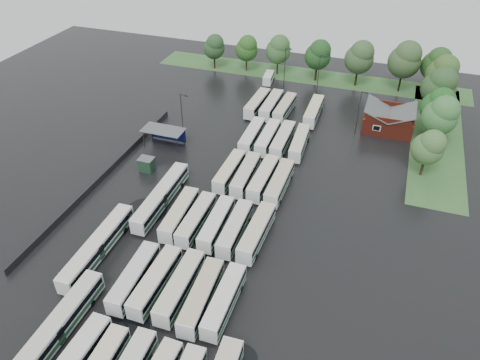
% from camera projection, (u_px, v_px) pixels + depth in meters
% --- Properties ---
extents(ground, '(160.00, 160.00, 0.00)m').
position_uv_depth(ground, '(202.00, 234.00, 71.78)').
color(ground, black).
rests_on(ground, ground).
extents(brick_building, '(10.07, 8.60, 5.39)m').
position_uv_depth(brick_building, '(388.00, 121.00, 97.13)').
color(brick_building, maroon).
rests_on(brick_building, ground).
extents(wash_shed, '(8.20, 4.20, 3.58)m').
position_uv_depth(wash_shed, '(164.00, 131.00, 91.53)').
color(wash_shed, '#2D2D30').
rests_on(wash_shed, ground).
extents(utility_hut, '(2.70, 2.20, 2.62)m').
position_uv_depth(utility_hut, '(147.00, 164.00, 85.00)').
color(utility_hut, '#163320').
rests_on(utility_hut, ground).
extents(grass_strip_north, '(80.00, 10.00, 0.01)m').
position_uv_depth(grass_strip_north, '(307.00, 76.00, 120.99)').
color(grass_strip_north, '#35622C').
rests_on(grass_strip_north, ground).
extents(grass_strip_east, '(10.00, 50.00, 0.01)m').
position_uv_depth(grass_strip_east, '(437.00, 137.00, 95.58)').
color(grass_strip_east, '#35622C').
rests_on(grass_strip_east, ground).
extents(west_fence, '(0.10, 50.00, 1.20)m').
position_uv_depth(west_fence, '(105.00, 175.00, 83.48)').
color(west_fence, '#2D2D30').
rests_on(west_fence, ground).
extents(bus_r1c0, '(2.84, 11.37, 3.14)m').
position_uv_depth(bus_r1c0, '(134.00, 277.00, 62.26)').
color(bus_r1c0, white).
rests_on(bus_r1c0, ground).
extents(bus_r1c1, '(2.50, 11.39, 3.17)m').
position_uv_depth(bus_r1c1, '(156.00, 281.00, 61.64)').
color(bus_r1c1, white).
rests_on(bus_r1c1, ground).
extents(bus_r1c2, '(2.63, 11.59, 3.22)m').
position_uv_depth(bus_r1c2, '(180.00, 287.00, 60.86)').
color(bus_r1c2, white).
rests_on(bus_r1c2, ground).
extents(bus_r1c3, '(2.99, 11.57, 3.19)m').
position_uv_depth(bus_r1c3, '(201.00, 297.00, 59.54)').
color(bus_r1c3, white).
rests_on(bus_r1c3, ground).
extents(bus_r1c4, '(2.43, 11.07, 3.08)m').
position_uv_depth(bus_r1c4, '(224.00, 301.00, 59.08)').
color(bus_r1c4, white).
rests_on(bus_r1c4, ground).
extents(bus_r2c0, '(2.90, 11.32, 3.12)m').
position_uv_depth(bus_r2c0, '(179.00, 214.00, 72.88)').
color(bus_r2c0, white).
rests_on(bus_r2c0, ground).
extents(bus_r2c1, '(2.43, 11.07, 3.08)m').
position_uv_depth(bus_r2c1, '(196.00, 219.00, 71.96)').
color(bus_r2c1, white).
rests_on(bus_r2c1, ground).
extents(bus_r2c2, '(2.67, 11.06, 3.06)m').
position_uv_depth(bus_r2c2, '(216.00, 223.00, 71.19)').
color(bus_r2c2, white).
rests_on(bus_r2c2, ground).
extents(bus_r2c3, '(2.59, 11.20, 3.11)m').
position_uv_depth(bus_r2c3, '(235.00, 228.00, 70.25)').
color(bus_r2c3, white).
rests_on(bus_r2c3, ground).
extents(bus_r2c4, '(2.71, 11.61, 3.22)m').
position_uv_depth(bus_r2c4, '(257.00, 232.00, 69.44)').
color(bus_r2c4, white).
rests_on(bus_r2c4, ground).
extents(bus_r3c1, '(2.43, 10.98, 3.05)m').
position_uv_depth(bus_r3c1, '(229.00, 171.00, 82.64)').
color(bus_r3c1, white).
rests_on(bus_r3c1, ground).
extents(bus_r3c2, '(2.63, 11.28, 3.13)m').
position_uv_depth(bus_r3c2, '(246.00, 175.00, 81.67)').
color(bus_r3c2, white).
rests_on(bus_r3c2, ground).
extents(bus_r3c3, '(2.63, 11.50, 3.19)m').
position_uv_depth(bus_r3c3, '(263.00, 178.00, 80.74)').
color(bus_r3c3, white).
rests_on(bus_r3c3, ground).
extents(bus_r3c4, '(2.49, 11.46, 3.19)m').
position_uv_depth(bus_r3c4, '(279.00, 183.00, 79.66)').
color(bus_r3c4, white).
rests_on(bus_r3c4, ground).
extents(bus_r4c1, '(2.61, 11.31, 3.14)m').
position_uv_depth(bus_r4c1, '(252.00, 136.00, 92.63)').
color(bus_r4c1, white).
rests_on(bus_r4c1, ground).
extents(bus_r4c2, '(2.51, 11.26, 3.13)m').
position_uv_depth(bus_r4c2, '(268.00, 138.00, 92.02)').
color(bus_r4c2, white).
rests_on(bus_r4c2, ground).
extents(bus_r4c3, '(2.51, 11.44, 3.18)m').
position_uv_depth(bus_r4c3, '(283.00, 140.00, 91.28)').
color(bus_r4c3, white).
rests_on(bus_r4c3, ground).
extents(bus_r4c4, '(2.89, 11.16, 3.08)m').
position_uv_depth(bus_r4c4, '(299.00, 143.00, 90.49)').
color(bus_r4c4, white).
rests_on(bus_r4c4, ground).
extents(bus_r5c0, '(2.80, 11.49, 3.18)m').
position_uv_depth(bus_r5c0, '(257.00, 103.00, 104.14)').
color(bus_r5c0, white).
rests_on(bus_r5c0, ground).
extents(bus_r5c1, '(2.51, 11.55, 3.21)m').
position_uv_depth(bus_r5c1, '(271.00, 105.00, 103.39)').
color(bus_r5c1, white).
rests_on(bus_r5c1, ground).
extents(bus_r5c2, '(2.71, 11.05, 3.06)m').
position_uv_depth(bus_r5c2, '(285.00, 108.00, 102.58)').
color(bus_r5c2, white).
rests_on(bus_r5c2, ground).
extents(bus_r5c4, '(2.62, 11.61, 3.22)m').
position_uv_depth(bus_r5c4, '(314.00, 111.00, 101.03)').
color(bus_r5c4, white).
rests_on(bus_r5c4, ground).
extents(artic_bus_west_a, '(2.51, 16.69, 3.09)m').
position_uv_depth(artic_bus_west_a, '(57.00, 328.00, 55.73)').
color(artic_bus_west_a, white).
rests_on(artic_bus_west_a, ground).
extents(artic_bus_west_b, '(2.64, 16.86, 3.12)m').
position_uv_depth(artic_bus_west_b, '(161.00, 196.00, 76.57)').
color(artic_bus_west_b, white).
rests_on(artic_bus_west_b, ground).
extents(artic_bus_west_c, '(2.71, 16.82, 3.11)m').
position_uv_depth(artic_bus_west_c, '(98.00, 246.00, 67.05)').
color(artic_bus_west_c, white).
rests_on(artic_bus_west_c, ground).
extents(minibus, '(2.50, 5.57, 2.36)m').
position_uv_depth(minibus, '(269.00, 78.00, 116.71)').
color(minibus, white).
rests_on(minibus, ground).
extents(tree_north_0, '(5.62, 5.62, 9.31)m').
position_uv_depth(tree_north_0, '(214.00, 46.00, 121.50)').
color(tree_north_0, black).
rests_on(tree_north_0, ground).
extents(tree_north_1, '(5.81, 5.81, 9.62)m').
position_uv_depth(tree_north_1, '(247.00, 48.00, 119.97)').
color(tree_north_1, '#392A1C').
rests_on(tree_north_1, ground).
extents(tree_north_2, '(6.29, 6.29, 10.42)m').
position_uv_depth(tree_north_2, '(279.00, 49.00, 117.92)').
color(tree_north_2, '#312319').
rests_on(tree_north_2, ground).
extents(tree_north_3, '(6.45, 6.45, 10.68)m').
position_uv_depth(tree_north_3, '(319.00, 54.00, 114.45)').
color(tree_north_3, black).
rests_on(tree_north_3, ground).
extents(tree_north_4, '(6.96, 6.96, 11.53)m').
position_uv_depth(tree_north_4, '(360.00, 57.00, 111.63)').
color(tree_north_4, black).
rests_on(tree_north_4, ground).
extents(tree_north_5, '(7.61, 7.61, 12.60)m').
position_uv_depth(tree_north_5, '(406.00, 59.00, 108.55)').
color(tree_north_5, black).
rests_on(tree_north_5, ground).
extents(tree_north_6, '(6.82, 6.82, 11.29)m').
position_uv_depth(tree_north_6, '(437.00, 64.00, 108.46)').
color(tree_north_6, '#2F1F17').
rests_on(tree_north_6, ground).
extents(tree_east_0, '(5.69, 5.66, 9.37)m').
position_uv_depth(tree_east_0, '(429.00, 147.00, 80.99)').
color(tree_east_0, '#372619').
rests_on(tree_east_0, ground).
extents(tree_east_1, '(6.72, 6.72, 11.13)m').
position_uv_depth(tree_east_1, '(441.00, 115.00, 88.16)').
color(tree_east_1, black).
rests_on(tree_east_1, ground).
extents(tree_east_2, '(6.47, 6.47, 10.72)m').
position_uv_depth(tree_east_2, '(439.00, 106.00, 91.91)').
color(tree_east_2, black).
rests_on(tree_east_2, ground).
extents(tree_east_3, '(7.20, 7.20, 11.92)m').
position_uv_depth(tree_east_3, '(440.00, 86.00, 97.55)').
color(tree_east_3, '#302417').
rests_on(tree_east_3, ground).
extents(tree_east_4, '(7.04, 7.04, 11.65)m').
position_uv_depth(tree_east_4, '(443.00, 72.00, 103.90)').
color(tree_east_4, '#35261C').
rests_on(tree_east_4, ground).
extents(lamp_post_ne, '(1.47, 0.29, 9.56)m').
position_uv_depth(lamp_post_ne, '(359.00, 110.00, 93.29)').
color(lamp_post_ne, '#2D2D30').
rests_on(lamp_post_ne, ground).
extents(lamp_post_nw, '(1.65, 0.32, 10.71)m').
position_uv_depth(lamp_post_nw, '(183.00, 115.00, 90.03)').
color(lamp_post_nw, '#2D2D30').
rests_on(lamp_post_nw, ground).
extents(lamp_post_back_w, '(1.56, 0.30, 10.16)m').
position_uv_depth(lamp_post_back_w, '(285.00, 65.00, 111.36)').
color(lamp_post_back_w, '#2D2D30').
rests_on(lamp_post_back_w, ground).
extents(lamp_post_back_e, '(1.54, 0.30, 9.98)m').
position_uv_depth(lamp_post_back_e, '(319.00, 72.00, 108.26)').
color(lamp_post_back_e, '#2D2D30').
rests_on(lamp_post_back_e, ground).
extents(puddle_0, '(6.29, 6.29, 0.01)m').
position_uv_depth(puddle_0, '(125.00, 327.00, 57.89)').
color(puddle_0, black).
rests_on(puddle_0, ground).
extents(puddle_2, '(7.05, 7.05, 0.01)m').
position_uv_depth(puddle_2, '(146.00, 211.00, 76.23)').
color(puddle_2, black).
rests_on(puddle_2, ground).
extents(puddle_3, '(4.95, 4.95, 0.01)m').
position_uv_depth(puddle_3, '(217.00, 254.00, 68.25)').
color(puddle_3, black).
rests_on(puddle_3, ground).
extents(puddle_4, '(3.91, 3.91, 0.01)m').
position_uv_depth(puddle_4, '(241.00, 358.00, 54.34)').
color(puddle_4, black).
rests_on(puddle_4, ground).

